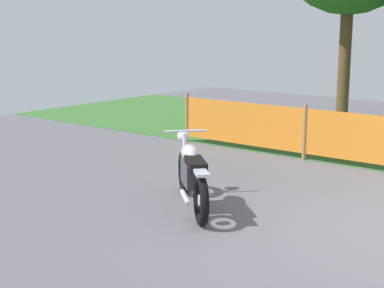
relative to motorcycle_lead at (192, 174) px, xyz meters
The scene contains 1 object.
motorcycle_lead is the anchor object (origin of this frame).
Camera 1 is at (2.08, -6.93, 2.46)m, focal length 53.88 mm.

